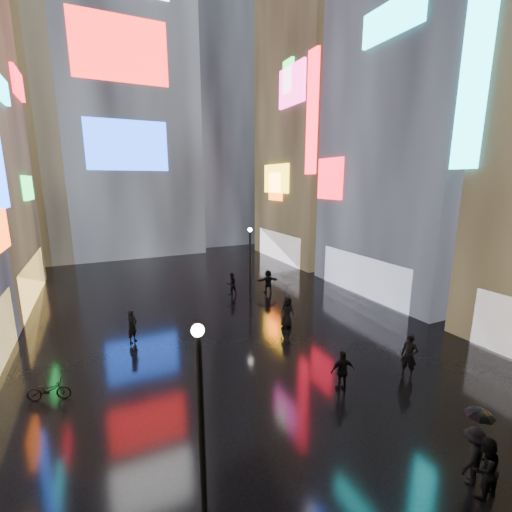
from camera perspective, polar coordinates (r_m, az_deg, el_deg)
ground at (r=24.40m, az=-8.03°, el=-7.87°), size 140.00×140.00×0.00m
building_right_mid at (r=30.16m, az=26.62°, el=23.78°), size 10.28×13.70×30.00m
building_right_far at (r=39.49m, az=10.72°, el=20.27°), size 10.28×12.00×28.00m
tower_main at (r=47.79m, az=-22.34°, el=26.80°), size 16.00×14.20×42.00m
tower_flank_right at (r=51.15m, az=-7.49°, el=21.93°), size 12.00×12.00×34.00m
tower_flank_left at (r=44.85m, az=-36.02°, el=15.99°), size 10.00×10.00×26.00m
lamp_near at (r=9.14m, az=-9.18°, el=-24.24°), size 0.30×0.30×5.20m
lamp_far at (r=24.45m, az=-0.99°, el=-0.50°), size 0.30×0.30×5.20m
pedestrian_1 at (r=12.38m, az=33.76°, el=-27.25°), size 0.87×0.69×1.75m
pedestrian_2 at (r=12.64m, az=32.45°, el=-26.27°), size 1.22×0.88×1.71m
pedestrian_3 at (r=15.02m, az=14.23°, el=-18.06°), size 1.08×0.63×1.72m
pedestrian_4 at (r=20.34m, az=5.20°, el=-9.23°), size 0.91×0.60×1.83m
pedestrian_5 at (r=26.18m, az=2.02°, el=-4.28°), size 1.72×0.75×1.79m
pedestrian_6 at (r=19.54m, az=-19.93°, el=-10.96°), size 0.75×0.76×1.78m
pedestrian_7 at (r=25.87m, az=-4.07°, el=-4.66°), size 0.87×0.71×1.66m
umbrella_1 at (r=11.99m, az=33.14°, el=-21.80°), size 0.84×0.84×0.64m
umbrella_2 at (r=19.89m, az=5.28°, el=-5.67°), size 0.98×0.96×0.82m
bicycle at (r=16.41m, az=-31.26°, el=-18.55°), size 1.71×0.99×0.85m
pedestrian_8 at (r=16.85m, az=24.16°, el=-14.92°), size 0.73×0.83×1.91m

